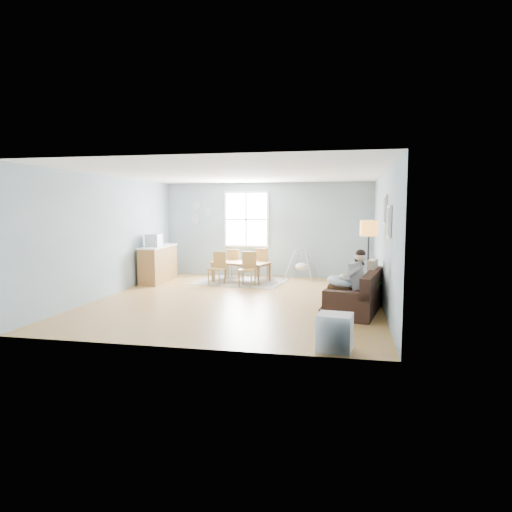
% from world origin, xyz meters
% --- Properties ---
extents(room, '(8.40, 9.40, 3.90)m').
position_xyz_m(room, '(0.00, 0.00, 2.42)').
color(room, '#AF853E').
extents(window, '(1.32, 0.08, 1.62)m').
position_xyz_m(window, '(-0.60, 3.46, 1.65)').
color(window, white).
rests_on(window, room).
extents(pictures, '(0.05, 1.34, 0.74)m').
position_xyz_m(pictures, '(2.97, -1.05, 1.85)').
color(pictures, white).
rests_on(pictures, room).
extents(wall_plates, '(0.67, 0.02, 0.66)m').
position_xyz_m(wall_plates, '(-2.00, 3.47, 1.83)').
color(wall_plates, '#8CA1A8').
rests_on(wall_plates, room).
extents(sofa, '(1.16, 2.05, 0.78)m').
position_xyz_m(sofa, '(2.51, -0.66, 0.28)').
color(sofa, black).
rests_on(sofa, room).
extents(green_throw, '(0.97, 0.81, 0.04)m').
position_xyz_m(green_throw, '(2.55, -0.02, 0.50)').
color(green_throw, '#13571D').
rests_on(green_throw, sofa).
extents(beige_pillow, '(0.24, 0.50, 0.48)m').
position_xyz_m(beige_pillow, '(2.79, -0.20, 0.72)').
color(beige_pillow, '#B8A68D').
rests_on(beige_pillow, sofa).
extents(father, '(0.87, 0.44, 1.22)m').
position_xyz_m(father, '(2.33, -0.91, 0.66)').
color(father, gray).
rests_on(father, sofa).
extents(nursing_pillow, '(0.56, 0.55, 0.21)m').
position_xyz_m(nursing_pillow, '(2.19, -0.89, 0.61)').
color(nursing_pillow, '#CAE6FD').
rests_on(nursing_pillow, father).
extents(infant, '(0.13, 0.33, 0.12)m').
position_xyz_m(infant, '(2.20, -0.86, 0.67)').
color(infant, silver).
rests_on(infant, nursing_pillow).
extents(toddler, '(0.50, 0.30, 0.75)m').
position_xyz_m(toddler, '(2.47, -0.47, 0.65)').
color(toddler, white).
rests_on(toddler, sofa).
extents(floor_lamp, '(0.35, 0.35, 1.73)m').
position_xyz_m(floor_lamp, '(2.70, -0.16, 1.43)').
color(floor_lamp, black).
rests_on(floor_lamp, room).
extents(storage_cube, '(0.51, 0.47, 0.52)m').
position_xyz_m(storage_cube, '(2.14, -3.20, 0.26)').
color(storage_cube, silver).
rests_on(storage_cube, room).
extents(rug, '(2.53, 2.04, 0.01)m').
position_xyz_m(rug, '(-0.51, 2.35, 0.01)').
color(rug, gray).
rests_on(rug, room).
extents(dining_table, '(1.69, 1.20, 0.54)m').
position_xyz_m(dining_table, '(-0.51, 2.35, 0.27)').
color(dining_table, brown).
rests_on(dining_table, rug).
extents(chair_sw, '(0.45, 0.45, 0.84)m').
position_xyz_m(chair_sw, '(-0.99, 1.83, 0.47)').
color(chair_sw, olive).
rests_on(chair_sw, rug).
extents(chair_se, '(0.43, 0.43, 0.87)m').
position_xyz_m(chair_se, '(-0.17, 1.73, 0.49)').
color(chair_se, olive).
rests_on(chair_se, rug).
extents(chair_nw, '(0.41, 0.41, 0.83)m').
position_xyz_m(chair_nw, '(-0.85, 2.98, 0.46)').
color(chair_nw, olive).
rests_on(chair_nw, rug).
extents(chair_ne, '(0.41, 0.41, 0.88)m').
position_xyz_m(chair_ne, '(-0.02, 2.86, 0.49)').
color(chair_ne, olive).
rests_on(chair_ne, rug).
extents(counter, '(0.57, 1.75, 0.97)m').
position_xyz_m(counter, '(-2.70, 1.97, 0.49)').
color(counter, brown).
rests_on(counter, room).
extents(monitor, '(0.36, 0.34, 0.33)m').
position_xyz_m(monitor, '(-2.67, 1.64, 1.13)').
color(monitor, '#AEADB2').
rests_on(monitor, counter).
extents(baby_swing, '(0.93, 0.94, 0.83)m').
position_xyz_m(baby_swing, '(1.04, 3.10, 0.38)').
color(baby_swing, '#AEADB2').
rests_on(baby_swing, room).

